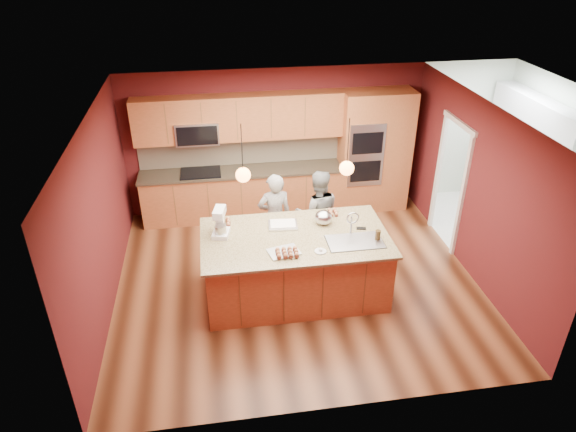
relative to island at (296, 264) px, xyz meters
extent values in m
plane|color=#3E1E0F|center=(0.07, 0.31, -0.50)|extent=(5.50, 5.50, 0.00)
plane|color=white|center=(0.07, 0.31, 2.20)|extent=(5.50, 5.50, 0.00)
plane|color=#531618|center=(0.07, 2.81, 0.85)|extent=(5.50, 0.00, 5.50)
plane|color=#531618|center=(0.07, -2.19, 0.85)|extent=(5.50, 0.00, 5.50)
plane|color=#531618|center=(-2.68, 0.31, 0.85)|extent=(0.00, 5.00, 5.00)
plane|color=#531618|center=(2.82, 0.31, 0.85)|extent=(0.00, 5.00, 5.00)
cube|color=#9A542B|center=(-0.58, 2.51, -0.05)|extent=(3.70, 0.60, 0.90)
cube|color=#2E281E|center=(-0.58, 2.50, 0.41)|extent=(3.74, 0.64, 0.04)
cube|color=beige|center=(-0.58, 2.79, 0.72)|extent=(3.70, 0.03, 0.56)
cube|color=#9A542B|center=(-0.58, 2.63, 1.40)|extent=(3.70, 0.36, 0.80)
cube|color=black|center=(-1.33, 2.49, 0.44)|extent=(0.72, 0.52, 0.03)
cube|color=#AEB0B5|center=(-1.33, 2.61, 1.18)|extent=(0.76, 0.40, 0.40)
cube|color=#9A542B|center=(1.67, 2.51, 0.65)|extent=(0.80, 0.60, 2.30)
cube|color=#AEB0B5|center=(1.67, 2.21, 0.70)|extent=(0.66, 0.04, 1.20)
cube|color=#9A542B|center=(2.32, 2.51, 0.65)|extent=(0.50, 0.60, 2.30)
plane|color=silver|center=(3.72, 1.51, -0.50)|extent=(2.60, 2.60, 0.00)
plane|color=beige|center=(4.62, 1.51, 0.85)|extent=(0.00, 2.70, 2.70)
cube|color=silver|center=(4.42, 1.51, 1.45)|extent=(0.35, 2.40, 0.75)
cylinder|color=black|center=(-0.71, 0.00, 1.85)|extent=(0.01, 0.01, 0.70)
sphere|color=#FF8B3C|center=(-0.71, 0.00, 1.50)|extent=(0.20, 0.20, 0.20)
cylinder|color=black|center=(0.68, 0.00, 1.85)|extent=(0.01, 0.01, 0.70)
sphere|color=#FF8B3C|center=(0.68, 0.00, 1.50)|extent=(0.20, 0.20, 0.20)
cube|color=#9A542B|center=(-0.02, 0.00, -0.03)|extent=(2.58, 1.40, 0.95)
cube|color=tan|center=(-0.02, 0.00, 0.46)|extent=(2.68, 1.50, 0.04)
cube|color=#AEB0B5|center=(0.79, -0.26, 0.40)|extent=(0.77, 0.45, 0.18)
imported|color=black|center=(-0.18, 1.00, 0.25)|extent=(0.58, 0.40, 1.51)
imported|color=gray|center=(0.52, 1.00, 0.25)|extent=(0.77, 0.61, 1.51)
cube|color=white|center=(-1.06, 0.20, 0.52)|extent=(0.28, 0.33, 0.07)
cube|color=white|center=(-1.06, 0.32, 0.69)|extent=(0.13, 0.11, 0.29)
cube|color=white|center=(-1.06, 0.22, 0.85)|extent=(0.20, 0.31, 0.11)
cylinder|color=silver|center=(-1.06, 0.15, 0.59)|extent=(0.17, 0.17, 0.16)
cube|color=silver|center=(-0.14, 0.32, 0.50)|extent=(0.45, 0.35, 0.03)
cube|color=white|center=(-0.14, 0.32, 0.52)|extent=(0.39, 0.29, 0.02)
cube|color=#AEB0B5|center=(-0.24, -0.38, 0.49)|extent=(0.47, 0.38, 0.02)
ellipsoid|color=silver|center=(0.46, 0.30, 0.59)|extent=(0.26, 0.26, 0.22)
cylinder|color=silver|center=(0.26, -0.44, 0.49)|extent=(0.16, 0.16, 0.01)
cylinder|color=#3A2913|center=(1.12, -0.26, 0.56)|extent=(0.08, 0.08, 0.15)
cube|color=black|center=(0.98, 0.07, 0.49)|extent=(0.15, 0.11, 0.01)
cube|color=white|center=(4.28, 1.22, -0.06)|extent=(0.70, 0.71, 0.88)
cube|color=white|center=(4.25, 1.91, 0.02)|extent=(0.81, 0.82, 1.04)
camera|label=1|loc=(-1.07, -6.12, 4.34)|focal=32.00mm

